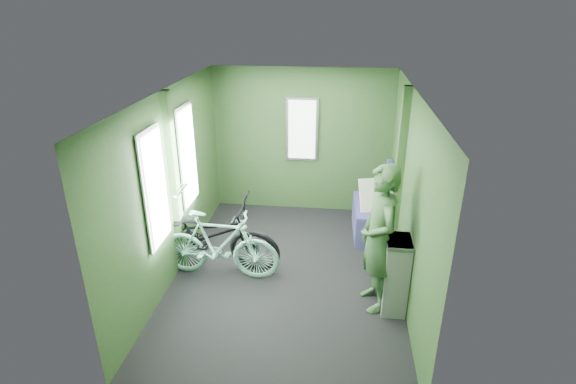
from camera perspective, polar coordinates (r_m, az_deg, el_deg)
name	(u,v)px	position (r m, az deg, el deg)	size (l,w,h in m)	color
room	(284,167)	(5.19, -0.49, 3.15)	(4.00, 4.02, 2.31)	black
bicycle_black	(208,267)	(6.03, -10.06, -9.41)	(0.67, 1.92, 1.01)	black
bicycle_mint	(221,276)	(5.84, -8.49, -10.50)	(0.43, 1.51, 0.91)	#86D2BA
passenger	(379,239)	(4.96, 11.44, -5.84)	(0.56, 0.77, 1.70)	#32542E
waste_box	(395,275)	(5.13, 13.47, -10.23)	(0.26, 0.37, 0.89)	gray
bench_seat	(375,216)	(6.70, 10.93, -3.01)	(0.57, 0.98, 1.02)	navy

